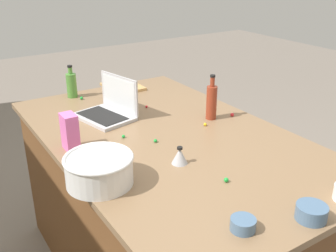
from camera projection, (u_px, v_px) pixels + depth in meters
island_counter at (168, 211)px, 2.14m from camera, size 1.80×1.08×0.90m
laptop at (109, 109)px, 2.17m from camera, size 0.35×0.29×0.22m
mixing_bowl_large at (99, 169)px, 1.52m from camera, size 0.27×0.27×0.12m
bottle_olive at (72, 85)px, 2.46m from camera, size 0.06×0.06×0.20m
bottle_soy at (212, 101)px, 2.12m from camera, size 0.06×0.06×0.25m
cutting_board at (123, 87)px, 2.65m from camera, size 0.27×0.21×0.02m
butter_stick_left at (123, 80)px, 2.69m from camera, size 0.11×0.05×0.04m
butter_stick_right at (117, 82)px, 2.66m from camera, size 0.11×0.05×0.04m
ramekin_small at (243, 224)px, 1.28m from camera, size 0.08×0.08×0.04m
ramekin_wide at (311, 212)px, 1.33m from camera, size 0.11×0.11×0.05m
kitchen_timer at (180, 156)px, 1.68m from camera, size 0.07×0.07×0.08m
candy_bag at (70, 132)px, 1.79m from camera, size 0.09×0.06×0.17m
candy_0 at (147, 107)px, 2.31m from camera, size 0.01×0.01×0.01m
candy_1 at (232, 115)px, 2.18m from camera, size 0.02×0.02×0.02m
candy_2 at (226, 180)px, 1.55m from camera, size 0.02×0.02×0.02m
candy_3 at (82, 98)px, 2.44m from camera, size 0.02×0.02×0.02m
candy_4 at (86, 115)px, 2.17m from camera, size 0.02×0.02×0.02m
candy_5 at (205, 124)px, 2.06m from camera, size 0.02×0.02×0.02m
candy_6 at (155, 141)px, 1.88m from camera, size 0.02×0.02×0.02m
candy_7 at (123, 136)px, 1.93m from camera, size 0.02×0.02×0.02m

